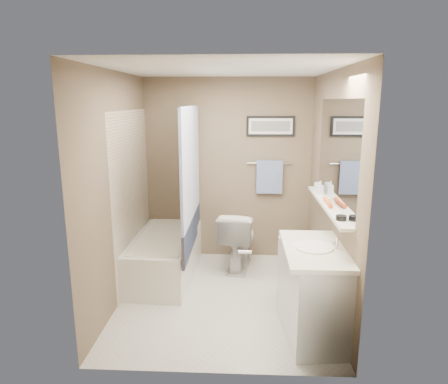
{
  "coord_description": "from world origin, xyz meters",
  "views": [
    {
      "loc": [
        0.2,
        -4.0,
        2.1
      ],
      "look_at": [
        0.0,
        0.15,
        1.15
      ],
      "focal_mm": 32.0,
      "sensor_mm": 36.0,
      "label": 1
    }
  ],
  "objects_px": {
    "toilet": "(238,239)",
    "candle_bowl_near": "(341,218)",
    "hair_brush_front": "(330,204)",
    "hair_brush_back": "(327,201)",
    "vanity": "(314,294)",
    "bathtub": "(165,255)",
    "soap_bottle": "(320,187)",
    "glass_jar": "(318,187)"
  },
  "relations": [
    {
      "from": "bathtub",
      "to": "glass_jar",
      "type": "height_order",
      "value": "glass_jar"
    },
    {
      "from": "candle_bowl_near",
      "to": "hair_brush_front",
      "type": "relative_size",
      "value": 0.41
    },
    {
      "from": "vanity",
      "to": "glass_jar",
      "type": "relative_size",
      "value": 9.0
    },
    {
      "from": "vanity",
      "to": "glass_jar",
      "type": "xyz_separation_m",
      "value": [
        0.19,
        1.04,
        0.77
      ]
    },
    {
      "from": "bathtub",
      "to": "candle_bowl_near",
      "type": "relative_size",
      "value": 16.67
    },
    {
      "from": "bathtub",
      "to": "vanity",
      "type": "distance_m",
      "value": 2.01
    },
    {
      "from": "hair_brush_front",
      "to": "soap_bottle",
      "type": "relative_size",
      "value": 1.54
    },
    {
      "from": "hair_brush_front",
      "to": "soap_bottle",
      "type": "xyz_separation_m",
      "value": [
        0.0,
        0.5,
        0.05
      ]
    },
    {
      "from": "bathtub",
      "to": "soap_bottle",
      "type": "relative_size",
      "value": 10.53
    },
    {
      "from": "hair_brush_front",
      "to": "candle_bowl_near",
      "type": "bearing_deg",
      "value": -90.0
    },
    {
      "from": "candle_bowl_near",
      "to": "hair_brush_front",
      "type": "distance_m",
      "value": 0.47
    },
    {
      "from": "bathtub",
      "to": "toilet",
      "type": "xyz_separation_m",
      "value": [
        0.9,
        0.27,
        0.13
      ]
    },
    {
      "from": "hair_brush_front",
      "to": "glass_jar",
      "type": "height_order",
      "value": "glass_jar"
    },
    {
      "from": "hair_brush_front",
      "to": "glass_jar",
      "type": "bearing_deg",
      "value": 90.0
    },
    {
      "from": "glass_jar",
      "to": "soap_bottle",
      "type": "xyz_separation_m",
      "value": [
        0.0,
        -0.13,
        0.02
      ]
    },
    {
      "from": "bathtub",
      "to": "candle_bowl_near",
      "type": "height_order",
      "value": "candle_bowl_near"
    },
    {
      "from": "bathtub",
      "to": "soap_bottle",
      "type": "xyz_separation_m",
      "value": [
        1.79,
        -0.29,
        0.94
      ]
    },
    {
      "from": "bathtub",
      "to": "candle_bowl_near",
      "type": "distance_m",
      "value": 2.36
    },
    {
      "from": "bathtub",
      "to": "toilet",
      "type": "bearing_deg",
      "value": 18.8
    },
    {
      "from": "toilet",
      "to": "hair_brush_back",
      "type": "xyz_separation_m",
      "value": [
        0.89,
        -0.97,
        0.76
      ]
    },
    {
      "from": "candle_bowl_near",
      "to": "soap_bottle",
      "type": "bearing_deg",
      "value": 90.0
    },
    {
      "from": "candle_bowl_near",
      "to": "glass_jar",
      "type": "relative_size",
      "value": 0.9
    },
    {
      "from": "vanity",
      "to": "candle_bowl_near",
      "type": "relative_size",
      "value": 10.0
    },
    {
      "from": "bathtub",
      "to": "vanity",
      "type": "height_order",
      "value": "vanity"
    },
    {
      "from": "glass_jar",
      "to": "toilet",
      "type": "bearing_deg",
      "value": 153.7
    },
    {
      "from": "hair_brush_back",
      "to": "soap_bottle",
      "type": "xyz_separation_m",
      "value": [
        0.0,
        0.4,
        0.05
      ]
    },
    {
      "from": "bathtub",
      "to": "hair_brush_back",
      "type": "xyz_separation_m",
      "value": [
        1.79,
        -0.7,
        0.89
      ]
    },
    {
      "from": "toilet",
      "to": "candle_bowl_near",
      "type": "relative_size",
      "value": 8.43
    },
    {
      "from": "hair_brush_front",
      "to": "soap_bottle",
      "type": "distance_m",
      "value": 0.51
    },
    {
      "from": "bathtub",
      "to": "soap_bottle",
      "type": "height_order",
      "value": "soap_bottle"
    },
    {
      "from": "candle_bowl_near",
      "to": "hair_brush_back",
      "type": "height_order",
      "value": "hair_brush_back"
    },
    {
      "from": "toilet",
      "to": "candle_bowl_near",
      "type": "xyz_separation_m",
      "value": [
        0.89,
        -1.53,
        0.76
      ]
    },
    {
      "from": "glass_jar",
      "to": "hair_brush_back",
      "type": "bearing_deg",
      "value": -90.0
    },
    {
      "from": "toilet",
      "to": "candle_bowl_near",
      "type": "bearing_deg",
      "value": 128.85
    },
    {
      "from": "vanity",
      "to": "hair_brush_front",
      "type": "distance_m",
      "value": 0.86
    },
    {
      "from": "candle_bowl_near",
      "to": "soap_bottle",
      "type": "xyz_separation_m",
      "value": [
        0.0,
        0.97,
        0.05
      ]
    },
    {
      "from": "vanity",
      "to": "soap_bottle",
      "type": "height_order",
      "value": "soap_bottle"
    },
    {
      "from": "bathtub",
      "to": "soap_bottle",
      "type": "distance_m",
      "value": 2.04
    },
    {
      "from": "hair_brush_back",
      "to": "vanity",
      "type": "bearing_deg",
      "value": -109.99
    },
    {
      "from": "bathtub",
      "to": "toilet",
      "type": "distance_m",
      "value": 0.95
    },
    {
      "from": "glass_jar",
      "to": "hair_brush_front",
      "type": "bearing_deg",
      "value": -90.0
    },
    {
      "from": "toilet",
      "to": "hair_brush_back",
      "type": "bearing_deg",
      "value": 141.38
    }
  ]
}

